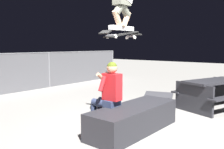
% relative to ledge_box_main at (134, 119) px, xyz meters
% --- Properties ---
extents(ground_plane, '(40.00, 40.00, 0.00)m').
position_rel_ledge_box_main_xyz_m(ground_plane, '(0.13, -0.15, -0.25)').
color(ground_plane, gray).
extents(ledge_box_main, '(2.07, 0.77, 0.49)m').
position_rel_ledge_box_main_xyz_m(ledge_box_main, '(0.00, 0.00, 0.00)').
color(ledge_box_main, '#28282D').
rests_on(ledge_box_main, ground).
extents(person_sitting_on_ledge, '(0.59, 0.76, 1.33)m').
position_rel_ledge_box_main_xyz_m(person_sitting_on_ledge, '(-0.27, 0.42, 0.49)').
color(person_sitting_on_ledge, '#2D3856').
rests_on(person_sitting_on_ledge, ground).
extents(skateboard, '(1.02, 0.23, 0.15)m').
position_rel_ledge_box_main_xyz_m(skateboard, '(-0.17, 0.17, 1.58)').
color(skateboard, black).
extents(kicker_ramp, '(1.26, 1.09, 0.37)m').
position_rel_ledge_box_main_xyz_m(kicker_ramp, '(2.13, 0.67, -0.18)').
color(kicker_ramp, '#38383D').
rests_on(kicker_ramp, ground).
extents(picnic_table_back, '(2.05, 1.83, 0.75)m').
position_rel_ledge_box_main_xyz_m(picnic_table_back, '(2.70, -0.68, 0.25)').
color(picnic_table_back, '#28282D').
rests_on(picnic_table_back, ground).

